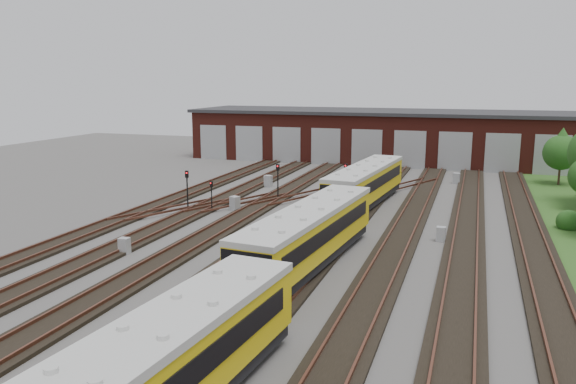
% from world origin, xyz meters
% --- Properties ---
extents(ground, '(120.00, 120.00, 0.00)m').
position_xyz_m(ground, '(0.00, 0.00, 0.00)').
color(ground, '#4B4845').
rests_on(ground, ground).
extents(track_network, '(30.40, 70.00, 0.33)m').
position_xyz_m(track_network, '(-0.17, 0.59, 0.11)').
color(track_network, black).
rests_on(track_network, ground).
extents(maintenance_shed, '(51.00, 12.50, 6.35)m').
position_xyz_m(maintenance_shed, '(-0.01, 39.97, 3.20)').
color(maintenance_shed, '#591D16').
rests_on(maintenance_shed, ground).
extents(metro_train, '(3.94, 46.66, 2.99)m').
position_xyz_m(metro_train, '(2.00, -3.24, 1.86)').
color(metro_train, black).
rests_on(metro_train, ground).
extents(signal_mast_0, '(0.32, 0.30, 3.14)m').
position_xyz_m(signal_mast_0, '(-11.10, 7.08, 2.03)').
color(signal_mast_0, black).
rests_on(signal_mast_0, ground).
extents(signal_mast_1, '(0.24, 0.22, 2.43)m').
position_xyz_m(signal_mast_1, '(-8.92, 6.95, 1.57)').
color(signal_mast_1, black).
rests_on(signal_mast_1, ground).
extents(signal_mast_2, '(0.28, 0.26, 3.02)m').
position_xyz_m(signal_mast_2, '(-5.77, 13.39, 1.96)').
color(signal_mast_2, black).
rests_on(signal_mast_2, ground).
extents(signal_mast_3, '(0.27, 0.25, 3.44)m').
position_xyz_m(signal_mast_3, '(0.33, 12.74, 2.19)').
color(signal_mast_3, black).
rests_on(signal_mast_3, ground).
extents(relay_cabinet_0, '(0.61, 0.51, 0.98)m').
position_xyz_m(relay_cabinet_0, '(-9.05, -4.38, 0.49)').
color(relay_cabinet_0, '#9FA1A3').
rests_on(relay_cabinet_0, ground).
extents(relay_cabinet_1, '(0.76, 0.67, 1.13)m').
position_xyz_m(relay_cabinet_1, '(-8.46, 18.14, 0.57)').
color(relay_cabinet_1, '#9FA1A3').
rests_on(relay_cabinet_1, ground).
extents(relay_cabinet_2, '(0.85, 0.80, 1.13)m').
position_xyz_m(relay_cabinet_2, '(-7.46, 8.04, 0.57)').
color(relay_cabinet_2, '#9FA1A3').
rests_on(relay_cabinet_2, ground).
extents(relay_cabinet_3, '(0.70, 0.61, 1.06)m').
position_xyz_m(relay_cabinet_3, '(8.60, 25.80, 0.53)').
color(relay_cabinet_3, '#9FA1A3').
rests_on(relay_cabinet_3, ground).
extents(relay_cabinet_4, '(0.58, 0.49, 0.95)m').
position_xyz_m(relay_cabinet_4, '(8.50, 4.34, 0.48)').
color(relay_cabinet_4, '#9FA1A3').
rests_on(relay_cabinet_4, ground).
extents(tree_0, '(3.40, 3.40, 5.64)m').
position_xyz_m(tree_0, '(18.11, 28.18, 3.62)').
color(tree_0, '#362418').
rests_on(tree_0, ground).
extents(bush_0, '(1.58, 1.58, 1.58)m').
position_xyz_m(bush_0, '(16.60, 10.21, 0.79)').
color(bush_0, '#154112').
rests_on(bush_0, ground).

